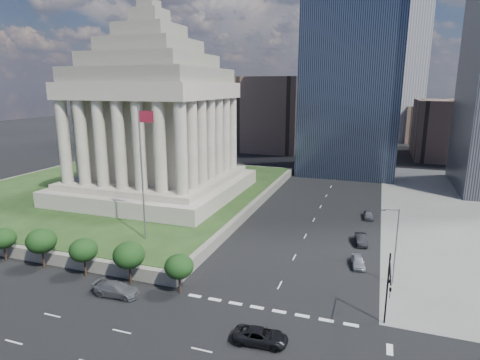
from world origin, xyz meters
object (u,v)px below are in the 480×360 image
at_px(flagpole, 143,167).
at_px(traffic_signal_ne, 388,286).
at_px(suv_grey, 117,289).
at_px(parked_sedan_mid, 361,239).
at_px(pickup_truck, 261,336).
at_px(parked_sedan_near, 358,261).
at_px(parked_sedan_far, 369,215).
at_px(war_memorial, 154,102).
at_px(street_lamp_north, 395,242).

relative_size(flagpole, traffic_signal_ne, 2.50).
relative_size(flagpole, suv_grey, 3.53).
bearing_deg(parked_sedan_mid, pickup_truck, -114.30).
height_order(flagpole, traffic_signal_ne, flagpole).
distance_m(pickup_truck, parked_sedan_near, 22.52).
xyz_separation_m(flagpole, parked_sedan_mid, (30.83, 13.61, -12.34)).
xyz_separation_m(parked_sedan_near, parked_sedan_mid, (0.00, 8.65, 0.04)).
distance_m(parked_sedan_near, parked_sedan_far, 22.28).
relative_size(traffic_signal_ne, suv_grey, 1.41).
relative_size(war_memorial, parked_sedan_far, 8.89).
relative_size(street_lamp_north, suv_grey, 1.76).
xyz_separation_m(street_lamp_north, suv_grey, (-31.24, -14.00, -4.84)).
bearing_deg(traffic_signal_ne, suv_grey, -174.94).
height_order(traffic_signal_ne, parked_sedan_near, traffic_signal_ne).
relative_size(flagpole, pickup_truck, 3.70).
height_order(flagpole, pickup_truck, flagpole).
bearing_deg(war_memorial, suv_grey, -66.51).
xyz_separation_m(pickup_truck, parked_sedan_mid, (7.98, 29.71, 0.02)).
xyz_separation_m(war_memorial, parked_sedan_mid, (43.00, -10.39, -20.63)).
xyz_separation_m(suv_grey, parked_sedan_far, (27.61, 40.23, -0.08)).
height_order(war_memorial, pickup_truck, war_memorial).
distance_m(flagpole, street_lamp_north, 35.95).
bearing_deg(parked_sedan_far, parked_sedan_near, -97.04).
distance_m(war_memorial, traffic_signal_ne, 60.00).
bearing_deg(flagpole, parked_sedan_near, 9.13).
distance_m(flagpole, parked_sedan_near, 33.59).
bearing_deg(street_lamp_north, war_memorial, 154.08).
xyz_separation_m(street_lamp_north, parked_sedan_mid, (-4.33, 12.61, -4.89)).
bearing_deg(parked_sedan_far, street_lamp_north, -87.36).
distance_m(flagpole, suv_grey, 18.31).
bearing_deg(street_lamp_north, parked_sedan_far, 97.89).
distance_m(war_memorial, pickup_truck, 57.11).
distance_m(street_lamp_north, parked_sedan_mid, 14.20).
xyz_separation_m(suv_grey, parked_sedan_mid, (26.92, 26.61, -0.05)).
xyz_separation_m(traffic_signal_ne, parked_sedan_mid, (-3.50, 23.91, -4.48)).
bearing_deg(suv_grey, pickup_truck, -101.75).
bearing_deg(parked_sedan_mid, war_memorial, 157.14).
distance_m(pickup_truck, parked_sedan_far, 44.19).
distance_m(pickup_truck, parked_sedan_mid, 30.76).
xyz_separation_m(war_memorial, pickup_truck, (35.02, -40.10, -20.65)).
distance_m(war_memorial, parked_sedan_near, 51.37).
height_order(pickup_truck, suv_grey, suv_grey).
bearing_deg(street_lamp_north, parked_sedan_near, 137.57).
bearing_deg(war_memorial, flagpole, -63.11).
distance_m(traffic_signal_ne, parked_sedan_near, 16.30).
bearing_deg(pickup_truck, flagpole, 49.91).
relative_size(pickup_truck, suv_grey, 0.95).
height_order(pickup_truck, parked_sedan_far, pickup_truck).
xyz_separation_m(flagpole, parked_sedan_far, (31.52, 27.23, -12.37)).
relative_size(street_lamp_north, parked_sedan_near, 2.33).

